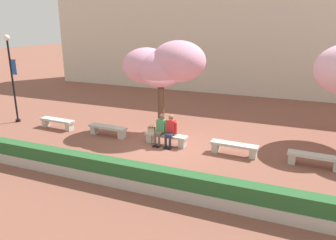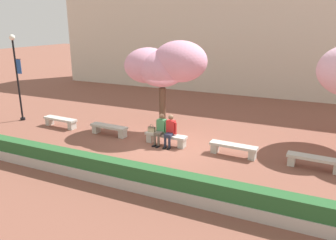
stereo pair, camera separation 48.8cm
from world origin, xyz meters
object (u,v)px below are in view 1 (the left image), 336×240
at_px(stone_bench_east_end, 315,159).
at_px(lamp_post_with_banner, 11,71).
at_px(stone_bench_west_end, 57,122).
at_px(cherry_tree_main, 164,65).
at_px(person_seated_right, 170,129).
at_px(person_seated_left, 161,128).
at_px(stone_bench_center, 166,138).
at_px(stone_bench_near_east, 234,147).
at_px(handbag, 152,129).
at_px(stone_bench_near_west, 108,129).

distance_m(stone_bench_east_end, lamp_post_with_banner, 14.01).
bearing_deg(stone_bench_west_end, cherry_tree_main, 20.82).
relative_size(stone_bench_west_end, person_seated_right, 1.41).
bearing_deg(stone_bench_west_end, stone_bench_east_end, 0.00).
height_order(stone_bench_west_end, person_seated_left, person_seated_left).
xyz_separation_m(stone_bench_center, person_seated_right, (0.21, -0.05, 0.40)).
relative_size(stone_bench_near_east, stone_bench_east_end, 1.00).
height_order(stone_bench_west_end, stone_bench_east_end, same).
bearing_deg(stone_bench_near_east, stone_bench_west_end, 180.00).
relative_size(stone_bench_east_end, person_seated_left, 1.41).
xyz_separation_m(person_seated_left, handbag, (-0.44, 0.04, -0.12)).
bearing_deg(person_seated_right, stone_bench_west_end, 179.47).
height_order(handbag, cherry_tree_main, cherry_tree_main).
bearing_deg(handbag, stone_bench_west_end, 179.86).
xyz_separation_m(stone_bench_near_west, cherry_tree_main, (1.92, 1.80, 2.71)).
bearing_deg(stone_bench_near_east, person_seated_right, -178.82).
distance_m(cherry_tree_main, lamp_post_with_banner, 7.54).
xyz_separation_m(stone_bench_near_east, cherry_tree_main, (-3.69, 1.80, 2.71)).
distance_m(stone_bench_near_east, person_seated_left, 3.05).
bearing_deg(stone_bench_west_end, lamp_post_with_banner, 178.14).
xyz_separation_m(stone_bench_west_end, stone_bench_center, (5.61, 0.00, 0.00)).
distance_m(stone_bench_west_end, person_seated_left, 5.41).
bearing_deg(stone_bench_west_end, stone_bench_center, 0.00).
bearing_deg(stone_bench_center, lamp_post_with_banner, 179.41).
xyz_separation_m(stone_bench_west_end, lamp_post_with_banner, (-2.60, 0.08, 2.26)).
xyz_separation_m(stone_bench_west_end, stone_bench_near_west, (2.81, 0.00, 0.00)).
height_order(stone_bench_center, person_seated_left, person_seated_left).
height_order(stone_bench_east_end, cherry_tree_main, cherry_tree_main).
distance_m(stone_bench_near_east, person_seated_right, 2.63).
bearing_deg(cherry_tree_main, stone_bench_near_west, -136.93).
xyz_separation_m(stone_bench_west_end, person_seated_left, (5.40, -0.05, 0.40)).
distance_m(stone_bench_near_west, person_seated_right, 3.04).
xyz_separation_m(stone_bench_east_end, handbag, (-6.27, -0.01, 0.28)).
distance_m(stone_bench_west_end, stone_bench_east_end, 11.23).
bearing_deg(stone_bench_near_east, stone_bench_center, 180.00).
relative_size(handbag, cherry_tree_main, 0.08).
relative_size(stone_bench_center, person_seated_right, 1.41).
relative_size(stone_bench_near_east, cherry_tree_main, 0.44).
distance_m(stone_bench_east_end, cherry_tree_main, 7.26).
bearing_deg(cherry_tree_main, stone_bench_center, -63.85).
height_order(stone_bench_near_west, handbag, handbag).
relative_size(stone_bench_near_east, handbag, 5.35).
height_order(stone_bench_east_end, lamp_post_with_banner, lamp_post_with_banner).
bearing_deg(lamp_post_with_banner, stone_bench_near_east, -0.44).
distance_m(stone_bench_west_end, handbag, 4.97).
height_order(stone_bench_east_end, person_seated_right, person_seated_right).
xyz_separation_m(stone_bench_center, cherry_tree_main, (-0.88, 1.80, 2.71)).
bearing_deg(stone_bench_west_end, person_seated_right, -0.53).
height_order(stone_bench_center, handbag, handbag).
distance_m(person_seated_right, cherry_tree_main, 3.16).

